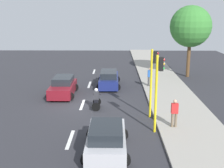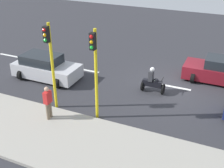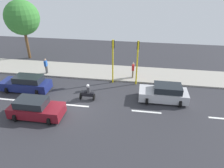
# 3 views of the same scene
# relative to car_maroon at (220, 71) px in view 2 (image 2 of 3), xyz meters

# --- Properties ---
(ground_plane) EXTENTS (40.00, 60.00, 0.10)m
(ground_plane) POSITION_rel_car_maroon_xyz_m (1.87, -2.51, -0.76)
(ground_plane) COLOR #2D2D33
(sidewalk) EXTENTS (4.00, 60.00, 0.15)m
(sidewalk) POSITION_rel_car_maroon_xyz_m (8.87, -2.51, -0.64)
(sidewalk) COLOR #9E998E
(sidewalk) RESTS_ON ground
(lane_stripe_far_north) EXTENTS (0.20, 2.40, 0.01)m
(lane_stripe_far_north) POSITION_rel_car_maroon_xyz_m (1.87, -14.51, -0.70)
(lane_stripe_far_north) COLOR white
(lane_stripe_far_north) RESTS_ON ground
(lane_stripe_north) EXTENTS (0.20, 2.40, 0.01)m
(lane_stripe_north) POSITION_rel_car_maroon_xyz_m (1.87, -8.51, -0.70)
(lane_stripe_north) COLOR white
(lane_stripe_north) RESTS_ON ground
(lane_stripe_mid) EXTENTS (0.20, 2.40, 0.01)m
(lane_stripe_mid) POSITION_rel_car_maroon_xyz_m (1.87, -2.51, -0.70)
(lane_stripe_mid) COLOR white
(lane_stripe_mid) RESTS_ON ground
(car_maroon) EXTENTS (2.22, 4.11, 1.52)m
(car_maroon) POSITION_rel_car_maroon_xyz_m (0.00, 0.00, 0.00)
(car_maroon) COLOR maroon
(car_maroon) RESTS_ON ground
(car_silver) EXTENTS (2.28, 4.17, 1.52)m
(car_silver) POSITION_rel_car_maroon_xyz_m (3.90, -9.97, 0.00)
(car_silver) COLOR #B7B7BC
(car_silver) RESTS_ON ground
(motorcycle) EXTENTS (0.60, 1.30, 1.53)m
(motorcycle) POSITION_rel_car_maroon_xyz_m (2.98, -3.33, -0.07)
(motorcycle) COLOR black
(motorcycle) RESTS_ON ground
(pedestrian_by_tree) EXTENTS (0.40, 0.24, 1.69)m
(pedestrian_by_tree) POSITION_rel_car_maroon_xyz_m (7.81, -7.00, 0.35)
(pedestrian_by_tree) COLOR #72604C
(pedestrian_by_tree) RESTS_ON sidewalk
(traffic_light_corner) EXTENTS (0.49, 0.24, 4.50)m
(traffic_light_corner) POSITION_rel_car_maroon_xyz_m (6.71, -5.03, 2.22)
(traffic_light_corner) COLOR yellow
(traffic_light_corner) RESTS_ON ground
(traffic_light_midblock) EXTENTS (0.49, 0.24, 4.50)m
(traffic_light_midblock) POSITION_rel_car_maroon_xyz_m (6.71, -7.42, 2.22)
(traffic_light_midblock) COLOR yellow
(traffic_light_midblock) RESTS_ON ground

